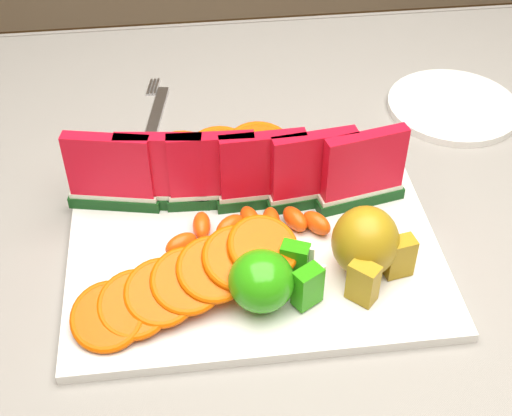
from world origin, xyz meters
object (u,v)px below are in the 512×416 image
side_plate (453,106)px  fork (154,119)px  platter (254,247)px  apple_cluster (268,280)px  pear_cluster (367,245)px

side_plate → fork: 0.41m
platter → apple_cluster: apple_cluster is taller
side_plate → fork: bearing=176.7°
pear_cluster → fork: bearing=124.0°
platter → pear_cluster: bearing=-26.2°
platter → side_plate: platter is taller
apple_cluster → platter: bearing=93.0°
platter → fork: 0.28m
fork → side_plate: bearing=-3.3°
apple_cluster → pear_cluster: size_ratio=0.97×
apple_cluster → pear_cluster: 0.11m
apple_cluster → side_plate: size_ratio=0.49×
platter → pear_cluster: 0.13m
platter → side_plate: 0.39m
pear_cluster → side_plate: size_ratio=0.51×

